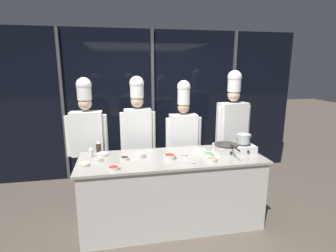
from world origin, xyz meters
TOP-DOWN VIEW (x-y plane):
  - ground_plane at (0.00, 0.00)m, footprint 24.00×24.00m
  - window_wall_back at (0.00, 1.76)m, footprint 5.61×0.09m
  - demo_counter at (0.00, 0.00)m, footprint 2.33×0.83m
  - portable_stove at (0.86, 0.03)m, footprint 0.51×0.32m
  - frying_pan at (0.74, 0.02)m, footprint 0.31×0.54m
  - stock_pot at (0.98, 0.03)m, footprint 0.20×0.18m
  - squeeze_bottle_soy at (-0.92, 0.33)m, footprint 0.06×0.06m
  - squeeze_bottle_clear at (-1.00, 0.14)m, footprint 0.06×0.06m
  - prep_bowl_rice at (-0.87, 0.22)m, footprint 0.14×0.14m
  - prep_bowl_chili_flakes at (-0.04, -0.06)m, footprint 0.16×0.16m
  - prep_bowl_scallions at (0.46, -0.09)m, footprint 0.13×0.13m
  - prep_bowl_bell_pepper at (-0.72, -0.28)m, footprint 0.13×0.13m
  - prep_bowl_soy_glaze at (-0.59, 0.01)m, footprint 0.11×0.11m
  - prep_bowl_chicken at (-0.40, 0.07)m, footprint 0.15×0.15m
  - prep_bowl_mushrooms at (0.44, -0.24)m, footprint 0.14×0.14m
  - prep_bowl_ginger at (-1.07, -0.11)m, footprint 0.14×0.14m
  - prep_bowl_shrimp at (-0.91, 0.03)m, footprint 0.12×0.12m
  - prep_bowl_onion at (0.41, 0.10)m, footprint 0.17×0.17m
  - serving_spoon_slotted at (0.18, -0.24)m, footprint 0.23×0.14m
  - serving_spoon_solid at (0.16, 0.02)m, footprint 0.20×0.04m
  - chef_head at (-1.10, 0.73)m, footprint 0.59×0.23m
  - chef_sous at (-0.36, 0.78)m, footprint 0.53×0.22m
  - chef_line at (0.33, 0.72)m, footprint 0.56×0.24m
  - chef_pastry at (1.16, 0.77)m, footprint 0.60×0.32m

SIDE VIEW (x-z plane):
  - ground_plane at x=0.00m, z-range 0.00..0.00m
  - demo_counter at x=0.00m, z-range 0.00..0.92m
  - serving_spoon_solid at x=0.16m, z-range 0.92..0.94m
  - serving_spoon_slotted at x=0.18m, z-range 0.92..0.94m
  - prep_bowl_bell_pepper at x=-0.72m, z-range 0.92..0.96m
  - prep_bowl_onion at x=0.41m, z-range 0.92..0.96m
  - prep_bowl_ginger at x=-1.07m, z-range 0.92..0.96m
  - prep_bowl_shrimp at x=-0.91m, z-range 0.92..0.97m
  - prep_bowl_rice at x=-0.87m, z-range 0.92..0.97m
  - prep_bowl_soy_glaze at x=-0.59m, z-range 0.92..0.97m
  - prep_bowl_mushrooms at x=0.44m, z-range 0.93..0.97m
  - prep_bowl_chicken at x=-0.40m, z-range 0.93..0.98m
  - prep_bowl_scallions at x=0.46m, z-range 0.93..0.98m
  - prep_bowl_chili_flakes at x=-0.04m, z-range 0.93..0.98m
  - portable_stove at x=0.86m, z-range 0.92..1.04m
  - squeeze_bottle_clear at x=-1.00m, z-range 0.92..1.07m
  - squeeze_bottle_soy at x=-0.92m, z-range 0.92..1.09m
  - chef_line at x=0.33m, z-range 0.12..1.97m
  - frying_pan at x=0.74m, z-range 1.04..1.08m
  - chef_head at x=-1.10m, z-range 0.14..2.05m
  - stock_pot at x=0.98m, z-range 1.04..1.17m
  - chef_sous at x=-0.36m, z-range 0.17..2.09m
  - chef_pastry at x=1.16m, z-range 0.15..2.15m
  - window_wall_back at x=0.00m, z-range 0.00..2.70m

